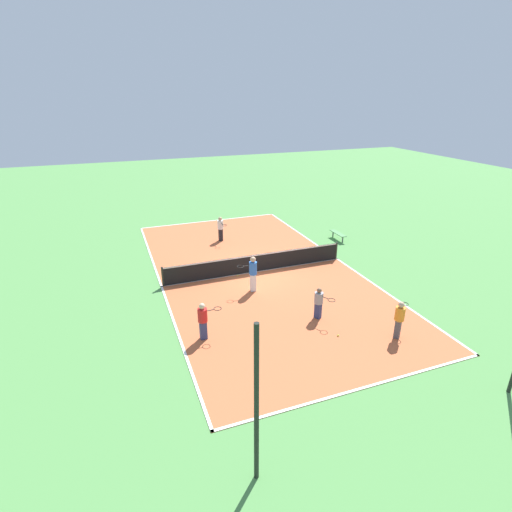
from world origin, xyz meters
TOP-DOWN VIEW (x-y plane):
  - ground_plane at (0.00, 0.00)m, footprint 80.00×80.00m
  - court_surface at (0.00, 0.00)m, footprint 9.86×19.08m
  - tennis_net at (0.00, 0.00)m, footprint 9.66×0.10m
  - bench at (-6.61, -2.78)m, footprint 0.36×1.45m
  - player_baseline_gray at (-0.78, 5.22)m, footprint 0.71×0.98m
  - player_far_white at (0.41, -5.18)m, footprint 0.47×0.97m
  - player_center_orange at (-2.90, 7.54)m, footprint 0.95×0.82m
  - player_coach_red at (4.01, 5.02)m, footprint 0.95×0.40m
  - player_near_blue at (0.91, 1.99)m, footprint 0.96×0.42m
  - tennis_ball_near_net at (-0.84, 6.70)m, footprint 0.07×0.07m
  - tennis_ball_left_sideline at (1.07, 0.18)m, footprint 0.07×0.07m
  - fence_post_back_right at (4.23, 11.24)m, footprint 0.12×0.12m

SIDE VIEW (x-z plane):
  - ground_plane at x=0.00m, z-range 0.00..0.00m
  - court_surface at x=0.00m, z-range 0.00..0.02m
  - tennis_ball_near_net at x=-0.84m, z-range 0.02..0.09m
  - tennis_ball_left_sideline at x=1.07m, z-range 0.02..0.09m
  - bench at x=-6.61m, z-range 0.16..0.61m
  - tennis_net at x=0.00m, z-range 0.03..1.03m
  - player_baseline_gray at x=-0.78m, z-range 0.11..1.47m
  - player_coach_red at x=4.01m, z-range 0.12..1.63m
  - player_center_orange at x=-2.90m, z-range 0.13..1.66m
  - player_far_white at x=0.41m, z-range 0.13..1.67m
  - player_near_blue at x=0.91m, z-range 0.16..1.89m
  - fence_post_back_right at x=4.23m, z-range 0.00..4.37m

